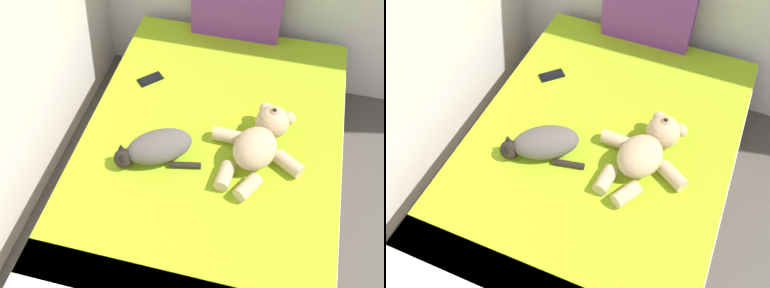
{
  "view_description": "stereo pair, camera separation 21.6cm",
  "coord_description": "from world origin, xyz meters",
  "views": [
    {
      "loc": [
        1.25,
        2.06,
        2.32
      ],
      "look_at": [
        0.92,
        3.4,
        0.58
      ],
      "focal_mm": 41.13,
      "sensor_mm": 36.0,
      "label": 1
    },
    {
      "loc": [
        1.45,
        2.13,
        2.32
      ],
      "look_at": [
        0.92,
        3.4,
        0.58
      ],
      "focal_mm": 41.13,
      "sensor_mm": 36.0,
      "label": 2
    }
  ],
  "objects": [
    {
      "name": "cell_phone",
      "position": [
        0.54,
        3.88,
        0.5
      ],
      "size": [
        0.16,
        0.16,
        0.01
      ],
      "color": "black",
      "rests_on": "bed"
    },
    {
      "name": "patterned_cushion",
      "position": [
        0.96,
        4.44,
        0.7
      ],
      "size": [
        0.57,
        0.12,
        0.42
      ],
      "color": "#72338C",
      "rests_on": "bed"
    },
    {
      "name": "bed",
      "position": [
        1.0,
        3.47,
        0.24
      ],
      "size": [
        1.43,
        2.1,
        0.49
      ],
      "color": "#9E7A56",
      "rests_on": "ground_plane"
    },
    {
      "name": "teddy_bear",
      "position": [
        1.25,
        3.5,
        0.57
      ],
      "size": [
        0.5,
        0.59,
        0.19
      ],
      "color": "tan",
      "rests_on": "bed"
    },
    {
      "name": "cat",
      "position": [
        0.74,
        3.34,
        0.56
      ],
      "size": [
        0.44,
        0.34,
        0.15
      ],
      "color": "#59514C",
      "rests_on": "bed"
    }
  ]
}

